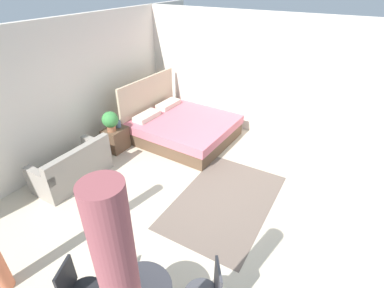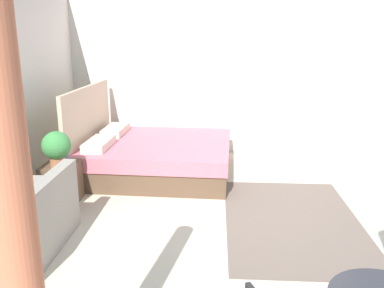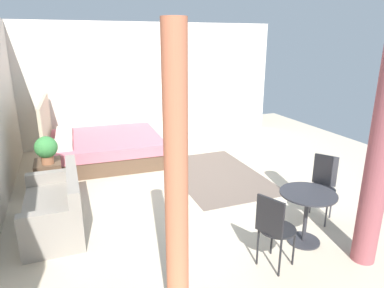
# 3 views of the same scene
# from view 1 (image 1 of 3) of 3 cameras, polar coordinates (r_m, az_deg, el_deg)

# --- Properties ---
(ground_plane) EXTENTS (9.14, 9.43, 0.02)m
(ground_plane) POSITION_cam_1_polar(r_m,az_deg,el_deg) (5.45, 1.72, -10.71)
(ground_plane) COLOR beige
(wall_back) EXTENTS (9.14, 0.12, 2.88)m
(wall_back) POSITION_cam_1_polar(r_m,az_deg,el_deg) (6.64, -23.53, 9.24)
(wall_back) COLOR silver
(wall_back) RESTS_ON ground
(wall_right) EXTENTS (0.12, 6.43, 2.88)m
(wall_right) POSITION_cam_1_polar(r_m,az_deg,el_deg) (7.27, 13.96, 12.62)
(wall_right) COLOR silver
(wall_right) RESTS_ON ground
(area_rug) EXTENTS (2.50, 1.59, 0.01)m
(area_rug) POSITION_cam_1_polar(r_m,az_deg,el_deg) (5.42, 6.42, -10.99)
(area_rug) COLOR #66564C
(area_rug) RESTS_ON ground
(bed) EXTENTS (2.11, 2.35, 1.37)m
(bed) POSITION_cam_1_polar(r_m,az_deg,el_deg) (7.19, -2.05, 3.39)
(bed) COLOR brown
(bed) RESTS_ON ground
(couch) EXTENTS (1.46, 0.73, 0.80)m
(couch) POSITION_cam_1_polar(r_m,az_deg,el_deg) (6.16, -22.30, -4.44)
(couch) COLOR gray
(couch) RESTS_ON ground
(nightstand) EXTENTS (0.52, 0.42, 0.53)m
(nightstand) POSITION_cam_1_polar(r_m,az_deg,el_deg) (6.94, -14.71, 0.95)
(nightstand) COLOR brown
(nightstand) RESTS_ON ground
(potted_plant) EXTENTS (0.36, 0.36, 0.46)m
(potted_plant) POSITION_cam_1_polar(r_m,az_deg,el_deg) (6.63, -15.78, 4.50)
(potted_plant) COLOR #935B3D
(potted_plant) RESTS_ON nightstand
(vase) EXTENTS (0.12, 0.12, 0.16)m
(vase) POSITION_cam_1_polar(r_m,az_deg,el_deg) (6.84, -14.30, 3.86)
(vase) COLOR slate
(vase) RESTS_ON nightstand
(cafe_chair_near_couch) EXTENTS (0.54, 0.54, 0.90)m
(cafe_chair_near_couch) POSITION_cam_1_polar(r_m,az_deg,el_deg) (3.86, -21.79, -24.80)
(cafe_chair_near_couch) COLOR black
(cafe_chair_near_couch) RESTS_ON ground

